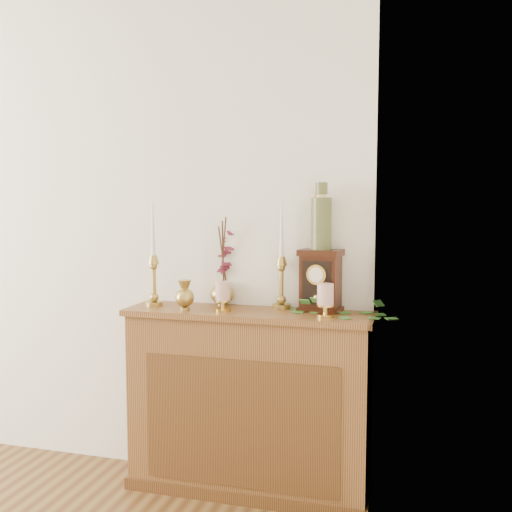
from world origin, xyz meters
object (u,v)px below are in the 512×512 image
(candlestick_center, at_px, (281,274))
(ceramic_vase, at_px, (321,220))
(bud_vase, at_px, (185,295))
(mantel_clock, at_px, (320,281))
(candlestick_left, at_px, (154,272))
(ginger_jar, at_px, (225,265))

(candlestick_center, bearing_deg, ceramic_vase, -4.39)
(candlestick_center, xyz_separation_m, ceramic_vase, (0.20, -0.02, 0.28))
(bud_vase, bearing_deg, mantel_clock, 14.38)
(candlestick_left, relative_size, ginger_jar, 1.16)
(candlestick_left, distance_m, ceramic_vase, 0.90)
(bud_vase, bearing_deg, candlestick_left, 160.02)
(ginger_jar, xyz_separation_m, ceramic_vase, (0.51, -0.05, 0.24))
(candlestick_left, height_order, bud_vase, candlestick_left)
(candlestick_left, relative_size, mantel_clock, 1.77)
(candlestick_left, xyz_separation_m, ceramic_vase, (0.85, 0.10, 0.27))
(mantel_clock, bearing_deg, bud_vase, -157.07)
(bud_vase, height_order, mantel_clock, mantel_clock)
(candlestick_center, relative_size, ginger_jar, 1.16)
(candlestick_left, bearing_deg, ceramic_vase, 6.44)
(candlestick_center, bearing_deg, bud_vase, -157.58)
(candlestick_left, distance_m, ginger_jar, 0.37)
(candlestick_center, xyz_separation_m, mantel_clock, (0.20, -0.02, -0.03))
(candlestick_left, bearing_deg, ginger_jar, 23.84)
(ginger_jar, bearing_deg, mantel_clock, -6.29)
(candlestick_left, height_order, ceramic_vase, ceramic_vase)
(candlestick_center, bearing_deg, candlestick_left, -170.25)
(candlestick_center, relative_size, mantel_clock, 1.76)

